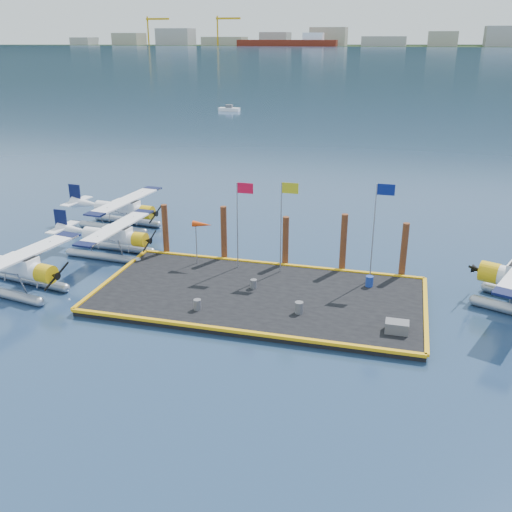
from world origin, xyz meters
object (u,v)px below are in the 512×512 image
Objects in this scene: seaplane_b at (113,238)px; drum_3 at (197,305)px; seaplane_a at (17,270)px; drum_0 at (254,284)px; flagpole_red at (240,212)px; piling_4 at (404,252)px; piling_0 at (165,231)px; drum_4 at (369,281)px; drum_1 at (299,308)px; crate at (397,327)px; piling_3 at (343,245)px; piling_1 at (224,235)px; seaplane_c at (123,211)px; windsock at (202,225)px; flagpole_blue at (378,218)px; flagpole_yellow at (284,214)px; piling_2 at (285,243)px.

seaplane_b is 14.10× the size of drum_3.
seaplane_a is 15.04m from drum_0.
drum_3 is at bearing -95.35° from flagpole_red.
piling_4 is at bearing 36.51° from drum_3.
piling_0 is (6.65, 8.19, 0.51)m from seaplane_a.
seaplane_b is 3.96m from piling_0.
seaplane_b reaches higher than drum_4.
crate is at bearing -9.13° from drum_1.
drum_0 is 10.27m from piling_4.
drum_1 is 7.70m from piling_3.
piling_1 reaches higher than drum_0.
seaplane_c is at bearing 153.64° from piling_1.
piling_1 is (1.03, 1.60, -1.13)m from windsock.
piling_3 reaches higher than drum_3.
piling_0 is 1.00× the size of piling_4.
seaplane_a is at bearing 4.64° from seaplane_c.
flagpole_red is at bearing 180.00° from flagpole_blue.
flagpole_blue is 15.51m from piling_0.
flagpole_yellow is 6.00m from flagpole_blue.
drum_1 is at bearing -123.26° from flagpole_blue.
drum_3 is 14.29m from piling_4.
crate is 13.16m from flagpole_red.
crate is 8.38m from piling_4.
seaplane_a is 17.43m from flagpole_yellow.
seaplane_b is 12.09m from drum_3.
flagpole_blue is 6.98m from piling_2.
seaplane_a is at bearing 179.78° from crate.
piling_1 is (-3.46, 4.70, 1.41)m from drum_0.
piling_0 is at bearing 155.27° from windsock.
piling_3 is at bearing 115.39° from crate.
drum_3 is 10.21m from piling_0.
flagpole_red is 0.97× the size of flagpole_yellow.
seaplane_c is 2.52× the size of piling_2.
piling_3 is at bearing 13.25° from flagpole_red.
piling_1 reaches higher than piling_0.
piling_4 is (1.97, 2.53, 1.26)m from drum_4.
crate is 0.21× the size of flagpole_red.
seaplane_b is at bearing 156.78° from drum_1.
flagpole_red is at bearing -14.46° from piling_0.
windsock is 5.90m from piling_2.
drum_3 is (-5.83, -1.07, -0.03)m from drum_1.
crate is at bearing -40.85° from flagpole_yellow.
drum_3 is 8.65m from flagpole_yellow.
drum_1 is at bearing -72.05° from piling_2.
drum_1 is at bearing -36.18° from windsock.
crate is 0.29× the size of piling_3.
piling_0 is (-5.56, 8.47, 1.28)m from drum_3.
drum_4 is (9.47, 5.94, 0.03)m from drum_3.
flagpole_red reaches higher than seaplane_a.
seaplane_c is 17.15m from flagpole_yellow.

